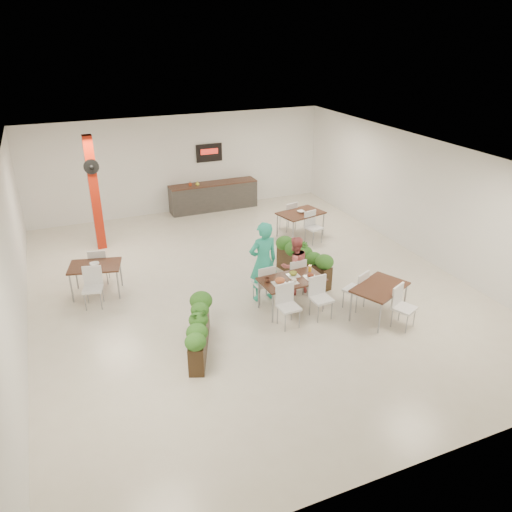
{
  "coord_description": "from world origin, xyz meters",
  "views": [
    {
      "loc": [
        -4.01,
        -9.97,
        5.8
      ],
      "look_at": [
        -0.08,
        -0.65,
        1.1
      ],
      "focal_mm": 35.0,
      "sensor_mm": 36.0,
      "label": 1
    }
  ],
  "objects_px": {
    "diner_man": "(263,262)",
    "side_table_c": "(380,291)",
    "side_table_a": "(95,270)",
    "side_table_b": "(301,216)",
    "red_column": "(94,192)",
    "diner_woman": "(295,265)",
    "service_counter": "(213,196)",
    "planter_right": "(303,260)",
    "main_table": "(291,284)",
    "planter_left": "(199,328)"
  },
  "relations": [
    {
      "from": "diner_man",
      "to": "side_table_c",
      "type": "xyz_separation_m",
      "value": [
        1.98,
        -1.69,
        -0.33
      ]
    },
    {
      "from": "side_table_a",
      "to": "side_table_b",
      "type": "height_order",
      "value": "same"
    },
    {
      "from": "red_column",
      "to": "diner_woman",
      "type": "relative_size",
      "value": 2.25
    },
    {
      "from": "service_counter",
      "to": "red_column",
      "type": "bearing_deg",
      "value": -155.0
    },
    {
      "from": "diner_man",
      "to": "service_counter",
      "type": "bearing_deg",
      "value": -101.01
    },
    {
      "from": "diner_man",
      "to": "side_table_a",
      "type": "relative_size",
      "value": 1.14
    },
    {
      "from": "service_counter",
      "to": "side_table_c",
      "type": "distance_m",
      "value": 8.12
    },
    {
      "from": "diner_man",
      "to": "side_table_c",
      "type": "distance_m",
      "value": 2.62
    },
    {
      "from": "red_column",
      "to": "planter_right",
      "type": "distance_m",
      "value": 6.02
    },
    {
      "from": "planter_right",
      "to": "service_counter",
      "type": "bearing_deg",
      "value": 94.17
    },
    {
      "from": "diner_woman",
      "to": "service_counter",
      "type": "bearing_deg",
      "value": -93.86
    },
    {
      "from": "service_counter",
      "to": "main_table",
      "type": "height_order",
      "value": "service_counter"
    },
    {
      "from": "service_counter",
      "to": "diner_woman",
      "type": "relative_size",
      "value": 2.11
    },
    {
      "from": "red_column",
      "to": "diner_man",
      "type": "bearing_deg",
      "value": -55.63
    },
    {
      "from": "main_table",
      "to": "side_table_c",
      "type": "relative_size",
      "value": 1.02
    },
    {
      "from": "diner_man",
      "to": "diner_woman",
      "type": "xyz_separation_m",
      "value": [
        0.8,
        0.0,
        -0.24
      ]
    },
    {
      "from": "main_table",
      "to": "side_table_c",
      "type": "height_order",
      "value": "same"
    },
    {
      "from": "diner_man",
      "to": "side_table_c",
      "type": "relative_size",
      "value": 1.16
    },
    {
      "from": "side_table_a",
      "to": "main_table",
      "type": "bearing_deg",
      "value": -17.67
    },
    {
      "from": "service_counter",
      "to": "planter_right",
      "type": "bearing_deg",
      "value": -85.83
    },
    {
      "from": "diner_woman",
      "to": "side_table_b",
      "type": "height_order",
      "value": "diner_woman"
    },
    {
      "from": "red_column",
      "to": "main_table",
      "type": "xyz_separation_m",
      "value": [
        3.46,
        -5.15,
        -1.01
      ]
    },
    {
      "from": "side_table_c",
      "to": "planter_right",
      "type": "bearing_deg",
      "value": 80.56
    },
    {
      "from": "diner_woman",
      "to": "side_table_c",
      "type": "xyz_separation_m",
      "value": [
        1.18,
        -1.69,
        -0.08
      ]
    },
    {
      "from": "planter_right",
      "to": "side_table_c",
      "type": "height_order",
      "value": "planter_right"
    },
    {
      "from": "diner_woman",
      "to": "planter_right",
      "type": "distance_m",
      "value": 0.82
    },
    {
      "from": "main_table",
      "to": "diner_woman",
      "type": "bearing_deg",
      "value": 58.0
    },
    {
      "from": "planter_right",
      "to": "side_table_a",
      "type": "height_order",
      "value": "planter_right"
    },
    {
      "from": "diner_woman",
      "to": "side_table_a",
      "type": "height_order",
      "value": "diner_woman"
    },
    {
      "from": "side_table_b",
      "to": "side_table_c",
      "type": "distance_m",
      "value": 4.78
    },
    {
      "from": "diner_man",
      "to": "planter_right",
      "type": "relative_size",
      "value": 1.04
    },
    {
      "from": "diner_woman",
      "to": "side_table_c",
      "type": "bearing_deg",
      "value": 122.09
    },
    {
      "from": "planter_left",
      "to": "side_table_b",
      "type": "relative_size",
      "value": 1.03
    },
    {
      "from": "diner_man",
      "to": "planter_right",
      "type": "distance_m",
      "value": 1.54
    },
    {
      "from": "red_column",
      "to": "side_table_a",
      "type": "height_order",
      "value": "red_column"
    },
    {
      "from": "service_counter",
      "to": "diner_woman",
      "type": "xyz_separation_m",
      "value": [
        -0.12,
        -6.36,
        0.22
      ]
    },
    {
      "from": "diner_woman",
      "to": "red_column",
      "type": "bearing_deg",
      "value": -51.98
    },
    {
      "from": "side_table_b",
      "to": "diner_woman",
      "type": "bearing_deg",
      "value": -132.56
    },
    {
      "from": "planter_right",
      "to": "side_table_c",
      "type": "bearing_deg",
      "value": -74.45
    },
    {
      "from": "side_table_b",
      "to": "side_table_c",
      "type": "relative_size",
      "value": 1.02
    },
    {
      "from": "red_column",
      "to": "planter_left",
      "type": "height_order",
      "value": "red_column"
    },
    {
      "from": "diner_woman",
      "to": "planter_left",
      "type": "relative_size",
      "value": 0.83
    },
    {
      "from": "red_column",
      "to": "diner_woman",
      "type": "distance_m",
      "value": 6.01
    },
    {
      "from": "planter_left",
      "to": "side_table_a",
      "type": "xyz_separation_m",
      "value": [
        -1.55,
        3.11,
        0.13
      ]
    },
    {
      "from": "planter_left",
      "to": "side_table_c",
      "type": "xyz_separation_m",
      "value": [
        3.93,
        -0.33,
        0.13
      ]
    },
    {
      "from": "red_column",
      "to": "side_table_b",
      "type": "distance_m",
      "value": 5.9
    },
    {
      "from": "planter_left",
      "to": "diner_woman",
      "type": "bearing_deg",
      "value": 26.43
    },
    {
      "from": "diner_man",
      "to": "planter_left",
      "type": "height_order",
      "value": "diner_man"
    },
    {
      "from": "planter_right",
      "to": "side_table_b",
      "type": "bearing_deg",
      "value": 63.97
    },
    {
      "from": "red_column",
      "to": "service_counter",
      "type": "height_order",
      "value": "red_column"
    }
  ]
}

